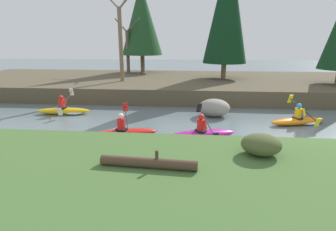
{
  "coord_description": "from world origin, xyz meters",
  "views": [
    {
      "loc": [
        -3.79,
        -10.12,
        3.69
      ],
      "look_at": [
        -4.75,
        0.86,
        0.55
      ],
      "focal_mm": 28.0,
      "sensor_mm": 36.0,
      "label": 1
    }
  ],
  "objects_px": {
    "kayaker_trailing": "(123,132)",
    "kayaker_far_back": "(66,110)",
    "kayaker_middle": "(205,133)",
    "boulder_midstream": "(214,108)",
    "kayaker_lead": "(300,120)",
    "driftwood_log": "(149,163)"
  },
  "relations": [
    {
      "from": "kayaker_middle",
      "to": "boulder_midstream",
      "type": "distance_m",
      "value": 3.29
    },
    {
      "from": "kayaker_trailing",
      "to": "boulder_midstream",
      "type": "bearing_deg",
      "value": 24.7
    },
    {
      "from": "kayaker_lead",
      "to": "kayaker_middle",
      "type": "distance_m",
      "value": 4.96
    },
    {
      "from": "kayaker_far_back",
      "to": "boulder_midstream",
      "type": "xyz_separation_m",
      "value": [
        7.7,
        0.26,
        0.25
      ]
    },
    {
      "from": "kayaker_trailing",
      "to": "boulder_midstream",
      "type": "relative_size",
      "value": 1.75
    },
    {
      "from": "kayaker_middle",
      "to": "kayaker_far_back",
      "type": "relative_size",
      "value": 0.99
    },
    {
      "from": "kayaker_trailing",
      "to": "driftwood_log",
      "type": "bearing_deg",
      "value": -84.63
    },
    {
      "from": "kayaker_lead",
      "to": "kayaker_trailing",
      "type": "relative_size",
      "value": 1.0
    },
    {
      "from": "kayaker_middle",
      "to": "boulder_midstream",
      "type": "relative_size",
      "value": 1.75
    },
    {
      "from": "boulder_midstream",
      "to": "kayaker_middle",
      "type": "bearing_deg",
      "value": -100.93
    },
    {
      "from": "kayaker_lead",
      "to": "driftwood_log",
      "type": "relative_size",
      "value": 1.2
    },
    {
      "from": "kayaker_trailing",
      "to": "kayaker_far_back",
      "type": "height_order",
      "value": "same"
    },
    {
      "from": "boulder_midstream",
      "to": "driftwood_log",
      "type": "bearing_deg",
      "value": -106.0
    },
    {
      "from": "kayaker_trailing",
      "to": "boulder_midstream",
      "type": "xyz_separation_m",
      "value": [
        3.82,
        3.4,
        0.22
      ]
    },
    {
      "from": "kayaker_far_back",
      "to": "boulder_midstream",
      "type": "distance_m",
      "value": 7.71
    },
    {
      "from": "kayaker_middle",
      "to": "driftwood_log",
      "type": "bearing_deg",
      "value": -126.09
    },
    {
      "from": "kayaker_far_back",
      "to": "driftwood_log",
      "type": "xyz_separation_m",
      "value": [
        5.56,
        -7.22,
        0.76
      ]
    },
    {
      "from": "kayaker_middle",
      "to": "kayaker_far_back",
      "type": "height_order",
      "value": "same"
    },
    {
      "from": "kayaker_trailing",
      "to": "kayaker_lead",
      "type": "bearing_deg",
      "value": 0.14
    },
    {
      "from": "kayaker_trailing",
      "to": "kayaker_far_back",
      "type": "distance_m",
      "value": 4.99
    },
    {
      "from": "kayaker_lead",
      "to": "kayaker_middle",
      "type": "xyz_separation_m",
      "value": [
        -4.46,
        -2.18,
        0.0
      ]
    },
    {
      "from": "boulder_midstream",
      "to": "kayaker_lead",
      "type": "bearing_deg",
      "value": -15.22
    }
  ]
}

